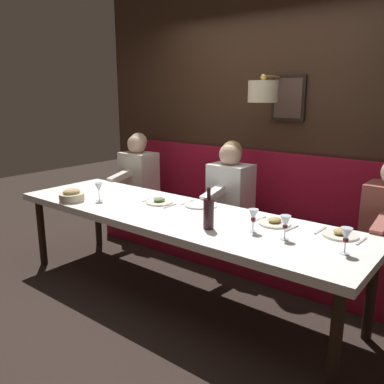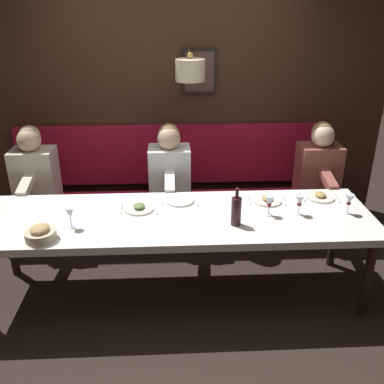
{
  "view_description": "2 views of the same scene",
  "coord_description": "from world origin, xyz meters",
  "px_view_note": "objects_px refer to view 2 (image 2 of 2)",
  "views": [
    {
      "loc": [
        -2.36,
        -2.05,
        1.68
      ],
      "look_at": [
        0.05,
        -0.13,
        0.92
      ],
      "focal_mm": 37.32,
      "sensor_mm": 36.0,
      "label": 1
    },
    {
      "loc": [
        -2.95,
        0.02,
        2.28
      ],
      "look_at": [
        0.05,
        -0.13,
        0.92
      ],
      "focal_mm": 39.45,
      "sensor_mm": 36.0,
      "label": 2
    }
  ],
  "objects_px": {
    "diner_nearest": "(319,164)",
    "bread_bowl": "(40,234)",
    "diner_near": "(170,167)",
    "wine_bottle": "(236,211)",
    "diner_middle": "(34,169)",
    "wine_glass_3": "(349,200)",
    "dining_table": "(175,222)",
    "wine_glass_1": "(300,201)",
    "wine_glass_2": "(270,202)",
    "wine_glass_0": "(70,214)"
  },
  "relations": [
    {
      "from": "dining_table",
      "to": "bread_bowl",
      "type": "relative_size",
      "value": 14.22
    },
    {
      "from": "wine_glass_1",
      "to": "bread_bowl",
      "type": "relative_size",
      "value": 0.75
    },
    {
      "from": "wine_glass_1",
      "to": "wine_bottle",
      "type": "height_order",
      "value": "wine_bottle"
    },
    {
      "from": "diner_nearest",
      "to": "bread_bowl",
      "type": "xyz_separation_m",
      "value": [
        -1.2,
        2.39,
        -0.03
      ]
    },
    {
      "from": "wine_glass_0",
      "to": "bread_bowl",
      "type": "distance_m",
      "value": 0.25
    },
    {
      "from": "wine_glass_2",
      "to": "wine_bottle",
      "type": "distance_m",
      "value": 0.32
    },
    {
      "from": "diner_nearest",
      "to": "bread_bowl",
      "type": "height_order",
      "value": "diner_nearest"
    },
    {
      "from": "dining_table",
      "to": "bread_bowl",
      "type": "height_order",
      "value": "bread_bowl"
    },
    {
      "from": "wine_glass_2",
      "to": "wine_glass_0",
      "type": "bearing_deg",
      "value": 94.86
    },
    {
      "from": "diner_near",
      "to": "wine_glass_3",
      "type": "xyz_separation_m",
      "value": [
        -0.91,
        -1.41,
        0.04
      ]
    },
    {
      "from": "diner_near",
      "to": "wine_bottle",
      "type": "distance_m",
      "value": 1.16
    },
    {
      "from": "dining_table",
      "to": "wine_glass_2",
      "type": "xyz_separation_m",
      "value": [
        -0.02,
        -0.74,
        0.17
      ]
    },
    {
      "from": "diner_near",
      "to": "wine_glass_3",
      "type": "relative_size",
      "value": 4.82
    },
    {
      "from": "dining_table",
      "to": "wine_glass_2",
      "type": "distance_m",
      "value": 0.76
    },
    {
      "from": "wine_bottle",
      "to": "wine_glass_2",
      "type": "bearing_deg",
      "value": -63.59
    },
    {
      "from": "diner_nearest",
      "to": "diner_middle",
      "type": "bearing_deg",
      "value": 90.0
    },
    {
      "from": "wine_glass_1",
      "to": "bread_bowl",
      "type": "height_order",
      "value": "wine_glass_1"
    },
    {
      "from": "diner_middle",
      "to": "diner_nearest",
      "type": "bearing_deg",
      "value": -90.0
    },
    {
      "from": "bread_bowl",
      "to": "wine_glass_2",
      "type": "bearing_deg",
      "value": -80.17
    },
    {
      "from": "dining_table",
      "to": "diner_nearest",
      "type": "xyz_separation_m",
      "value": [
        0.88,
        -1.43,
        0.13
      ]
    },
    {
      "from": "wine_glass_2",
      "to": "wine_glass_3",
      "type": "distance_m",
      "value": 0.63
    },
    {
      "from": "dining_table",
      "to": "diner_middle",
      "type": "height_order",
      "value": "diner_middle"
    },
    {
      "from": "wine_glass_0",
      "to": "dining_table",
      "type": "bearing_deg",
      "value": -78.87
    },
    {
      "from": "diner_middle",
      "to": "wine_bottle",
      "type": "xyz_separation_m",
      "value": [
        -1.05,
        -1.79,
        0.04
      ]
    },
    {
      "from": "wine_glass_0",
      "to": "wine_glass_2",
      "type": "height_order",
      "value": "same"
    },
    {
      "from": "diner_nearest",
      "to": "wine_bottle",
      "type": "bearing_deg",
      "value": 136.99
    },
    {
      "from": "wine_bottle",
      "to": "wine_glass_0",
      "type": "bearing_deg",
      "value": 89.46
    },
    {
      "from": "diner_nearest",
      "to": "wine_bottle",
      "type": "height_order",
      "value": "diner_nearest"
    },
    {
      "from": "dining_table",
      "to": "diner_middle",
      "type": "relative_size",
      "value": 3.95
    },
    {
      "from": "diner_near",
      "to": "wine_bottle",
      "type": "xyz_separation_m",
      "value": [
        -1.05,
        -0.5,
        0.04
      ]
    },
    {
      "from": "wine_glass_1",
      "to": "wine_glass_2",
      "type": "xyz_separation_m",
      "value": [
        -0.0,
        0.24,
        -0.0
      ]
    },
    {
      "from": "wine_glass_3",
      "to": "wine_bottle",
      "type": "distance_m",
      "value": 0.93
    },
    {
      "from": "diner_middle",
      "to": "wine_glass_0",
      "type": "xyz_separation_m",
      "value": [
        -1.03,
        -0.56,
        0.04
      ]
    },
    {
      "from": "diner_nearest",
      "to": "wine_bottle",
      "type": "distance_m",
      "value": 1.43
    },
    {
      "from": "wine_glass_0",
      "to": "wine_glass_2",
      "type": "relative_size",
      "value": 1.0
    },
    {
      "from": "wine_glass_2",
      "to": "bread_bowl",
      "type": "relative_size",
      "value": 0.75
    },
    {
      "from": "dining_table",
      "to": "diner_near",
      "type": "distance_m",
      "value": 0.89
    },
    {
      "from": "bread_bowl",
      "to": "wine_glass_1",
      "type": "bearing_deg",
      "value": -81.32
    },
    {
      "from": "wine_glass_2",
      "to": "wine_glass_3",
      "type": "relative_size",
      "value": 1.0
    },
    {
      "from": "dining_table",
      "to": "wine_glass_0",
      "type": "height_order",
      "value": "wine_glass_0"
    },
    {
      "from": "dining_table",
      "to": "wine_glass_1",
      "type": "height_order",
      "value": "wine_glass_1"
    },
    {
      "from": "wine_glass_0",
      "to": "wine_bottle",
      "type": "relative_size",
      "value": 0.55
    },
    {
      "from": "diner_middle",
      "to": "bread_bowl",
      "type": "distance_m",
      "value": 1.26
    },
    {
      "from": "diner_middle",
      "to": "wine_glass_3",
      "type": "distance_m",
      "value": 2.86
    },
    {
      "from": "dining_table",
      "to": "wine_bottle",
      "type": "bearing_deg",
      "value": -109.84
    },
    {
      "from": "dining_table",
      "to": "diner_near",
      "type": "height_order",
      "value": "diner_near"
    },
    {
      "from": "diner_middle",
      "to": "wine_glass_2",
      "type": "relative_size",
      "value": 4.82
    },
    {
      "from": "diner_near",
      "to": "wine_glass_2",
      "type": "height_order",
      "value": "diner_near"
    },
    {
      "from": "diner_middle",
      "to": "wine_glass_0",
      "type": "height_order",
      "value": "diner_middle"
    },
    {
      "from": "diner_nearest",
      "to": "diner_middle",
      "type": "distance_m",
      "value": 2.77
    }
  ]
}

